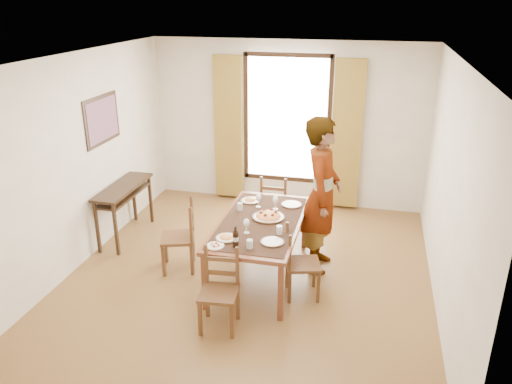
% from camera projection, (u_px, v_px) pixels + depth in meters
% --- Properties ---
extents(ground, '(5.00, 5.00, 0.00)m').
position_uv_depth(ground, '(250.00, 273.00, 6.43)').
color(ground, brown).
rests_on(ground, ground).
extents(room_shell, '(4.60, 5.10, 2.74)m').
position_uv_depth(room_shell, '(252.00, 156.00, 5.97)').
color(room_shell, silver).
rests_on(room_shell, ground).
extents(console_table, '(0.38, 1.20, 0.80)m').
position_uv_depth(console_table, '(124.00, 193.00, 7.16)').
color(console_table, black).
rests_on(console_table, ground).
extents(dining_table, '(0.98, 1.87, 0.76)m').
position_uv_depth(dining_table, '(260.00, 226.00, 6.14)').
color(dining_table, brown).
rests_on(dining_table, ground).
extents(chair_west, '(0.52, 0.52, 0.94)m').
position_uv_depth(chair_west, '(180.00, 238.00, 6.38)').
color(chair_west, '#50391A').
rests_on(chair_west, ground).
extents(chair_north, '(0.42, 0.42, 0.93)m').
position_uv_depth(chair_north, '(275.00, 206.00, 7.38)').
color(chair_north, '#50391A').
rests_on(chair_north, ground).
extents(chair_south, '(0.43, 0.43, 0.89)m').
position_uv_depth(chair_south, '(219.00, 292.00, 5.27)').
color(chair_south, '#50391A').
rests_on(chair_south, ground).
extents(chair_east, '(0.48, 0.48, 0.88)m').
position_uv_depth(chair_east, '(300.00, 265.00, 5.82)').
color(chair_east, '#50391A').
rests_on(chair_east, ground).
extents(man, '(0.75, 0.51, 2.01)m').
position_uv_depth(man, '(322.00, 195.00, 6.24)').
color(man, gray).
rests_on(man, ground).
extents(plate_sw, '(0.27, 0.27, 0.05)m').
position_uv_depth(plate_sw, '(226.00, 237.00, 5.66)').
color(plate_sw, silver).
rests_on(plate_sw, dining_table).
extents(plate_se, '(0.27, 0.27, 0.05)m').
position_uv_depth(plate_se, '(272.00, 241.00, 5.58)').
color(plate_se, silver).
rests_on(plate_se, dining_table).
extents(plate_nw, '(0.27, 0.27, 0.05)m').
position_uv_depth(plate_nw, '(250.00, 199.00, 6.69)').
color(plate_nw, silver).
rests_on(plate_nw, dining_table).
extents(plate_ne, '(0.27, 0.27, 0.05)m').
position_uv_depth(plate_ne, '(291.00, 203.00, 6.57)').
color(plate_ne, silver).
rests_on(plate_ne, dining_table).
extents(pasta_platter, '(0.40, 0.40, 0.10)m').
position_uv_depth(pasta_platter, '(268.00, 214.00, 6.18)').
color(pasta_platter, '#B55317').
rests_on(pasta_platter, dining_table).
extents(caprese_plate, '(0.20, 0.20, 0.04)m').
position_uv_depth(caprese_plate, '(215.00, 245.00, 5.49)').
color(caprese_plate, silver).
rests_on(caprese_plate, dining_table).
extents(wine_glass_a, '(0.08, 0.08, 0.18)m').
position_uv_depth(wine_glass_a, '(247.00, 226.00, 5.78)').
color(wine_glass_a, white).
rests_on(wine_glass_a, dining_table).
extents(wine_glass_b, '(0.08, 0.08, 0.18)m').
position_uv_depth(wine_glass_b, '(276.00, 203.00, 6.42)').
color(wine_glass_b, white).
rests_on(wine_glass_b, dining_table).
extents(wine_glass_c, '(0.08, 0.08, 0.18)m').
position_uv_depth(wine_glass_c, '(258.00, 201.00, 6.48)').
color(wine_glass_c, white).
rests_on(wine_glass_c, dining_table).
extents(tumbler_a, '(0.07, 0.07, 0.10)m').
position_uv_depth(tumbler_a, '(279.00, 230.00, 5.78)').
color(tumbler_a, silver).
rests_on(tumbler_a, dining_table).
extents(tumbler_b, '(0.07, 0.07, 0.10)m').
position_uv_depth(tumbler_b, '(240.00, 207.00, 6.41)').
color(tumbler_b, silver).
rests_on(tumbler_b, dining_table).
extents(tumbler_c, '(0.07, 0.07, 0.10)m').
position_uv_depth(tumbler_c, '(250.00, 244.00, 5.45)').
color(tumbler_c, silver).
rests_on(tumbler_c, dining_table).
extents(wine_bottle, '(0.07, 0.07, 0.25)m').
position_uv_depth(wine_bottle, '(236.00, 237.00, 5.45)').
color(wine_bottle, black).
rests_on(wine_bottle, dining_table).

